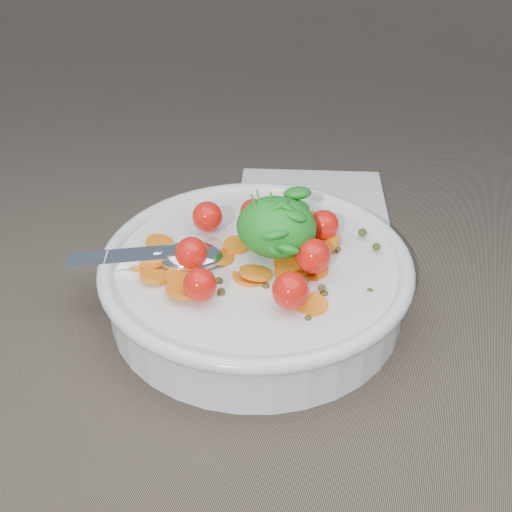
# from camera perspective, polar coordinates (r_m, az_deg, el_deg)

# --- Properties ---
(ground) EXTENTS (6.00, 6.00, 0.00)m
(ground) POSITION_cam_1_polar(r_m,az_deg,el_deg) (0.54, -0.77, -5.38)
(ground) COLOR brown
(ground) RESTS_ON ground
(bowl) EXTENTS (0.28, 0.26, 0.11)m
(bowl) POSITION_cam_1_polar(r_m,az_deg,el_deg) (0.53, 0.01, -1.91)
(bowl) COLOR white
(bowl) RESTS_ON ground
(napkin) EXTENTS (0.19, 0.17, 0.01)m
(napkin) POSITION_cam_1_polar(r_m,az_deg,el_deg) (0.70, 4.95, 4.82)
(napkin) COLOR white
(napkin) RESTS_ON ground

